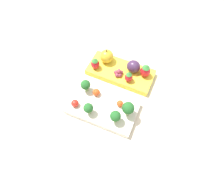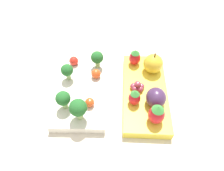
% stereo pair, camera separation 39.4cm
% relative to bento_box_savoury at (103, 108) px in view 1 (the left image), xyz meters
% --- Properties ---
extents(ground_plane, '(4.00, 4.00, 0.00)m').
position_rel_bento_box_savoury_xyz_m(ground_plane, '(-0.01, -0.08, -0.01)').
color(ground_plane, beige).
extents(bento_box_savoury, '(0.21, 0.12, 0.02)m').
position_rel_bento_box_savoury_xyz_m(bento_box_savoury, '(0.00, 0.00, 0.00)').
color(bento_box_savoury, silver).
rests_on(bento_box_savoury, ground_plane).
extents(bento_box_fruit, '(0.22, 0.10, 0.02)m').
position_rel_bento_box_savoury_xyz_m(bento_box_fruit, '(-0.00, -0.15, 0.00)').
color(bento_box_fruit, yellow).
rests_on(bento_box_fruit, ground_plane).
extents(broccoli_floret_0, '(0.03, 0.03, 0.05)m').
position_rel_bento_box_savoury_xyz_m(broccoli_floret_0, '(-0.05, 0.03, 0.04)').
color(broccoli_floret_0, '#93B770').
rests_on(broccoli_floret_0, bento_box_savoury).
extents(broccoli_floret_1, '(0.03, 0.03, 0.05)m').
position_rel_bento_box_savoury_xyz_m(broccoli_floret_1, '(0.07, -0.03, 0.04)').
color(broccoli_floret_1, '#93B770').
rests_on(broccoli_floret_1, bento_box_savoury).
extents(broccoli_floret_2, '(0.04, 0.04, 0.05)m').
position_rel_bento_box_savoury_xyz_m(broccoli_floret_2, '(-0.08, -0.01, 0.04)').
color(broccoli_floret_2, '#93B770').
rests_on(broccoli_floret_2, bento_box_savoury).
extents(broccoli_floret_3, '(0.03, 0.03, 0.04)m').
position_rel_bento_box_savoury_xyz_m(broccoli_floret_3, '(0.03, 0.03, 0.04)').
color(broccoli_floret_3, '#93B770').
rests_on(broccoli_floret_3, bento_box_savoury).
extents(cherry_tomato_0, '(0.02, 0.02, 0.02)m').
position_rel_bento_box_savoury_xyz_m(cherry_tomato_0, '(-0.05, -0.02, 0.02)').
color(cherry_tomato_0, '#DB4C1E').
rests_on(cherry_tomato_0, bento_box_savoury).
extents(cherry_tomato_1, '(0.02, 0.02, 0.02)m').
position_rel_bento_box_savoury_xyz_m(cherry_tomato_1, '(0.08, 0.03, 0.02)').
color(cherry_tomato_1, red).
rests_on(cherry_tomato_1, bento_box_savoury).
extents(cherry_tomato_2, '(0.02, 0.02, 0.02)m').
position_rel_bento_box_savoury_xyz_m(cherry_tomato_2, '(0.03, -0.03, 0.02)').
color(cherry_tomato_2, '#DB4C1E').
rests_on(cherry_tomato_2, bento_box_savoury).
extents(apple, '(0.05, 0.05, 0.05)m').
position_rel_bento_box_savoury_xyz_m(apple, '(0.06, -0.17, 0.03)').
color(apple, gold).
rests_on(apple, bento_box_fruit).
extents(strawberry_0, '(0.03, 0.03, 0.04)m').
position_rel_bento_box_savoury_xyz_m(strawberry_0, '(-0.04, -0.12, 0.03)').
color(strawberry_0, red).
rests_on(strawberry_0, bento_box_fruit).
extents(strawberry_1, '(0.03, 0.03, 0.04)m').
position_rel_bento_box_savoury_xyz_m(strawberry_1, '(0.08, -0.12, 0.03)').
color(strawberry_1, red).
rests_on(strawberry_1, bento_box_fruit).
extents(strawberry_2, '(0.03, 0.03, 0.05)m').
position_rel_bento_box_savoury_xyz_m(strawberry_2, '(-0.08, -0.16, 0.04)').
color(strawberry_2, red).
rests_on(strawberry_2, bento_box_fruit).
extents(plum, '(0.05, 0.04, 0.04)m').
position_rel_bento_box_savoury_xyz_m(plum, '(-0.04, -0.16, 0.03)').
color(plum, '#42284C').
rests_on(plum, bento_box_fruit).
extents(grape_cluster, '(0.03, 0.03, 0.02)m').
position_rel_bento_box_savoury_xyz_m(grape_cluster, '(-0.00, -0.13, 0.02)').
color(grape_cluster, '#93384C').
rests_on(grape_cluster, bento_box_fruit).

